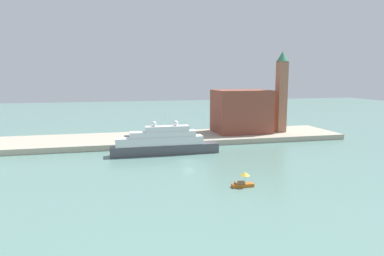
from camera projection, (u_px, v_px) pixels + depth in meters
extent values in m
plane|color=slate|center=(189.00, 161.00, 82.94)|extent=(400.00, 400.00, 0.00)
cube|color=#ADA38E|center=(170.00, 138.00, 108.48)|extent=(110.00, 21.39, 1.61)
cube|color=#4C4C51|center=(165.00, 149.00, 90.00)|extent=(28.16, 3.80, 2.53)
cube|color=white|center=(160.00, 141.00, 89.32)|extent=(22.53, 3.49, 2.14)
cube|color=white|center=(163.00, 134.00, 89.25)|extent=(16.90, 3.19, 1.43)
cube|color=white|center=(167.00, 128.00, 89.30)|extent=(11.27, 2.88, 1.32)
cylinder|color=silver|center=(165.00, 120.00, 88.82)|extent=(0.16, 0.16, 3.33)
sphere|color=white|center=(176.00, 123.00, 89.62)|extent=(1.34, 1.34, 1.34)
sphere|color=white|center=(154.00, 124.00, 88.32)|extent=(1.34, 1.34, 1.34)
cube|color=#C66019|center=(243.00, 185.00, 63.66)|extent=(4.08, 1.28, 0.61)
cube|color=#8C6647|center=(240.00, 183.00, 63.44)|extent=(1.79, 1.03, 0.44)
cylinder|color=#B2B2B2|center=(245.00, 179.00, 63.60)|extent=(0.06, 0.06, 1.53)
cone|color=gold|center=(245.00, 174.00, 63.43)|extent=(1.78, 1.78, 0.62)
cube|color=brown|center=(241.00, 111.00, 114.43)|extent=(17.52, 13.30, 14.01)
cube|color=#9E664C|center=(281.00, 97.00, 114.26)|extent=(3.02, 3.02, 23.27)
cone|color=#387A5B|center=(283.00, 56.00, 112.26)|extent=(3.93, 3.93, 3.23)
cube|color=black|center=(129.00, 139.00, 100.17)|extent=(3.82, 1.90, 0.80)
cube|color=#262D33|center=(128.00, 137.00, 100.01)|extent=(2.29, 1.71, 0.70)
cylinder|color=#4C4C4C|center=(142.00, 138.00, 100.39)|extent=(0.36, 0.36, 1.48)
sphere|color=tan|center=(142.00, 135.00, 100.26)|extent=(0.24, 0.24, 0.24)
cylinder|color=black|center=(191.00, 139.00, 100.10)|extent=(0.45, 0.45, 0.75)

